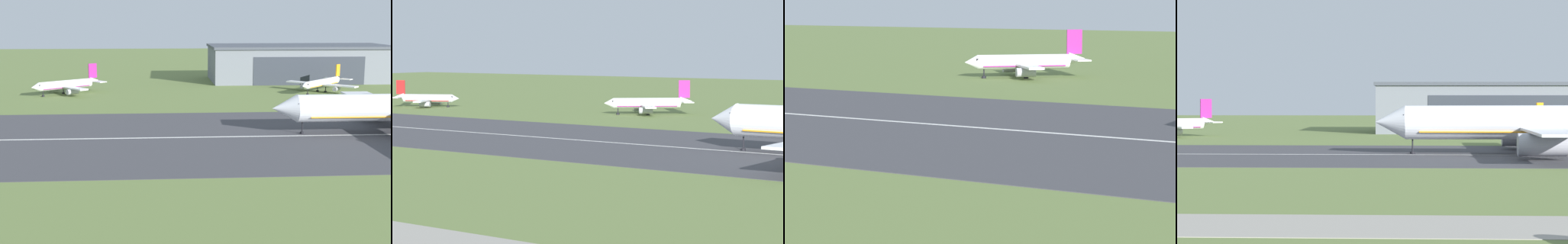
# 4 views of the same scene
# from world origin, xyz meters

# --- Properties ---
(runway_strip) EXTENTS (499.99, 55.62, 0.06)m
(runway_strip) POSITION_xyz_m (0.00, 115.30, 0.03)
(runway_strip) COLOR #3D3D42
(runway_strip) RESTS_ON ground_plane
(runway_centreline) EXTENTS (449.99, 0.70, 0.01)m
(runway_centreline) POSITION_xyz_m (0.00, 115.30, 0.07)
(runway_centreline) COLOR silver
(runway_centreline) RESTS_ON runway_strip
(hangar_building) EXTENTS (66.69, 30.43, 13.21)m
(hangar_building) POSITION_xyz_m (41.76, 211.64, 6.62)
(hangar_building) COLOR slate
(hangar_building) RESTS_ON ground_plane
(airplane_parked_east) EXTENTS (21.95, 21.62, 8.94)m
(airplane_parked_east) POSITION_xyz_m (-38.92, 179.18, 2.90)
(airplane_parked_east) COLOR white
(airplane_parked_east) RESTS_ON ground_plane
(airplane_parked_far_east) EXTENTS (21.97, 21.95, 8.07)m
(airplane_parked_far_east) POSITION_xyz_m (41.10, 179.28, 2.87)
(airplane_parked_far_east) COLOR white
(airplane_parked_far_east) RESTS_ON ground_plane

